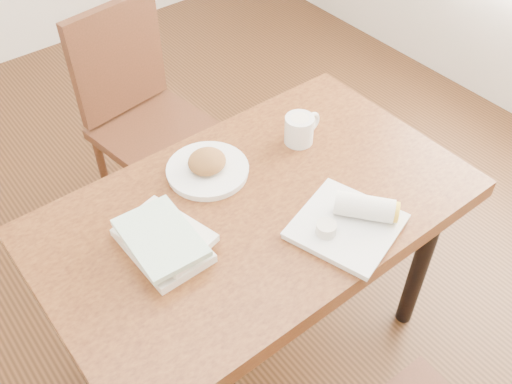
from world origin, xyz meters
TOP-DOWN VIEW (x-y plane):
  - ground at (0.00, 0.00)m, footprint 4.00×5.00m
  - table at (0.00, 0.00)m, footprint 1.24×0.74m
  - chair_far at (0.09, 0.85)m, footprint 0.48×0.48m
  - plate_scone at (-0.03, 0.19)m, footprint 0.25×0.25m
  - coffee_mug at (0.29, 0.14)m, footprint 0.14×0.09m
  - plate_burrito at (0.15, -0.23)m, footprint 0.33×0.33m
  - book_stack at (-0.29, 0.02)m, footprint 0.22×0.28m

SIDE VIEW (x-z plane):
  - ground at x=0.00m, z-range -0.01..0.00m
  - chair_far at x=0.09m, z-range 0.07..1.03m
  - table at x=0.00m, z-range 0.29..1.04m
  - plate_scone at x=-0.03m, z-range 0.74..0.81m
  - plate_burrito at x=0.15m, z-range 0.73..0.82m
  - book_stack at x=-0.29m, z-range 0.75..0.82m
  - coffee_mug at x=0.29m, z-range 0.75..0.85m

